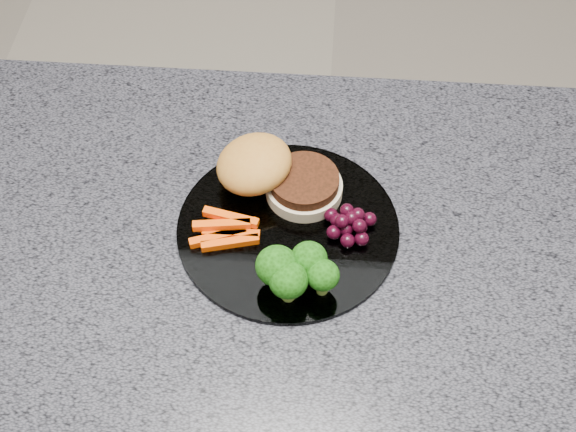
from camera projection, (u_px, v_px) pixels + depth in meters
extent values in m
cube|color=brown|center=(310.00, 421.00, 1.29)|extent=(1.20, 0.60, 0.86)
cube|color=#46464F|center=(319.00, 264.00, 0.93)|extent=(1.20, 0.60, 0.04)
cylinder|color=white|center=(288.00, 228.00, 0.94)|extent=(0.26, 0.26, 0.01)
cylinder|color=beige|center=(304.00, 189.00, 0.96)|extent=(0.10, 0.10, 0.02)
cylinder|color=#3B180B|center=(304.00, 181.00, 0.95)|extent=(0.09, 0.09, 0.01)
ellipsoid|color=#A57129|center=(254.00, 168.00, 0.96)|extent=(0.10, 0.10, 0.05)
cube|color=#F74B04|center=(228.00, 225.00, 0.93)|extent=(0.07, 0.02, 0.01)
cube|color=#F74B04|center=(231.00, 234.00, 0.92)|extent=(0.07, 0.01, 0.01)
cube|color=#F74B04|center=(218.00, 237.00, 0.92)|extent=(0.07, 0.03, 0.01)
cube|color=#F74B04|center=(231.00, 217.00, 0.93)|extent=(0.07, 0.02, 0.01)
cube|color=#F74B04|center=(222.00, 225.00, 0.92)|extent=(0.07, 0.02, 0.01)
cube|color=#F74B04|center=(230.00, 243.00, 0.91)|extent=(0.07, 0.03, 0.01)
cylinder|color=olive|center=(277.00, 279.00, 0.88)|extent=(0.02, 0.02, 0.02)
ellipsoid|color=#103907|center=(277.00, 266.00, 0.86)|extent=(0.05, 0.05, 0.04)
cylinder|color=olive|center=(308.00, 271.00, 0.89)|extent=(0.01, 0.01, 0.02)
ellipsoid|color=#103907|center=(309.00, 259.00, 0.87)|extent=(0.04, 0.04, 0.04)
cylinder|color=olive|center=(288.00, 292.00, 0.87)|extent=(0.02, 0.02, 0.02)
ellipsoid|color=#103907|center=(288.00, 280.00, 0.85)|extent=(0.04, 0.04, 0.04)
cylinder|color=olive|center=(322.00, 286.00, 0.87)|extent=(0.01, 0.01, 0.02)
ellipsoid|color=#103907|center=(323.00, 275.00, 0.86)|extent=(0.04, 0.04, 0.03)
sphere|color=black|center=(346.00, 229.00, 0.92)|extent=(0.02, 0.02, 0.02)
sphere|color=black|center=(360.00, 227.00, 0.92)|extent=(0.02, 0.02, 0.02)
sphere|color=black|center=(354.00, 217.00, 0.93)|extent=(0.02, 0.02, 0.02)
sphere|color=black|center=(337.00, 220.00, 0.93)|extent=(0.02, 0.02, 0.02)
sphere|color=black|center=(334.00, 232.00, 0.92)|extent=(0.02, 0.02, 0.02)
sphere|color=black|center=(348.00, 241.00, 0.91)|extent=(0.02, 0.02, 0.02)
sphere|color=black|center=(362.00, 239.00, 0.91)|extent=(0.02, 0.02, 0.02)
sphere|color=black|center=(369.00, 219.00, 0.93)|extent=(0.02, 0.02, 0.02)
sphere|color=black|center=(331.00, 215.00, 0.93)|extent=(0.02, 0.02, 0.02)
sphere|color=black|center=(352.00, 218.00, 0.92)|extent=(0.02, 0.02, 0.02)
sphere|color=black|center=(342.00, 221.00, 0.91)|extent=(0.02, 0.02, 0.02)
sphere|color=black|center=(359.00, 226.00, 0.91)|extent=(0.02, 0.02, 0.02)
sphere|color=black|center=(347.00, 210.00, 0.92)|extent=(0.02, 0.02, 0.02)
sphere|color=black|center=(358.00, 214.00, 0.92)|extent=(0.02, 0.02, 0.02)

